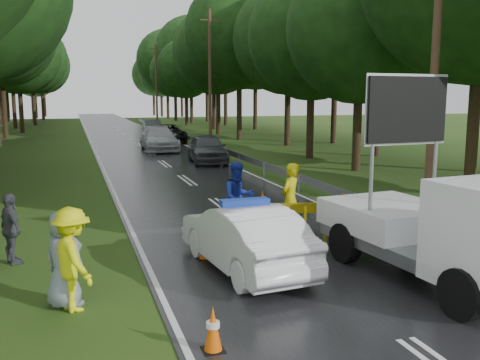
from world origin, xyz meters
name	(u,v)px	position (x,y,z in m)	size (l,w,h in m)	color
ground	(292,258)	(0.00, 0.00, 0.00)	(160.00, 160.00, 0.00)	#214313
road	(138,145)	(0.00, 30.00, 0.01)	(7.00, 140.00, 0.02)	black
guardrail	(186,137)	(3.70, 29.67, 0.55)	(0.12, 60.06, 0.70)	gray
utility_pole_near	(436,50)	(5.20, 2.00, 5.06)	(1.40, 0.24, 10.00)	#422E1E
utility_pole_mid	(210,78)	(5.20, 28.00, 5.06)	(1.40, 0.24, 10.00)	#422E1E
utility_pole_far	(156,84)	(5.20, 54.00, 5.06)	(1.40, 0.24, 10.00)	#422E1E
police_sedan	(245,238)	(-1.34, -0.48, 0.72)	(2.00, 4.48, 1.57)	white
work_truck	(447,229)	(2.24, -2.56, 1.14)	(2.81, 5.45, 4.19)	gray
barrier	(274,214)	(-0.07, 1.00, 0.84)	(2.64, 0.70, 1.12)	#D3C50B
officer	(290,199)	(0.77, 2.00, 0.99)	(0.72, 0.47, 1.98)	#D0C50B
civilian	(238,197)	(-0.50, 2.67, 0.99)	(0.96, 0.75, 1.97)	#17299B
bystander_left	(72,259)	(-4.93, -1.67, 0.93)	(1.21, 0.69, 1.87)	#EAF10D
bystander_mid	(11,229)	(-6.23, 1.48, 0.82)	(0.96, 0.40, 1.63)	#43464B
bystander_right	(64,259)	(-5.07, -1.50, 0.90)	(0.88, 0.57, 1.79)	gray
queue_car_first	(207,148)	(2.42, 17.92, 0.81)	(1.91, 4.74, 1.61)	#3D4044
queue_car_second	(159,139)	(0.89, 25.32, 0.81)	(2.26, 5.55, 1.61)	#ACAFB5
queue_car_third	(168,134)	(2.57, 31.32, 0.73)	(2.41, 5.22, 1.45)	black
queue_car_fourth	(153,128)	(2.60, 40.05, 0.70)	(1.48, 4.23, 1.40)	#3E4145
cone_near_left	(213,330)	(-2.96, -3.95, 0.34)	(0.33, 0.33, 0.71)	black
cone_center	(301,244)	(0.21, 0.00, 0.32)	(0.32, 0.32, 0.67)	black
cone_far	(263,202)	(0.95, 4.67, 0.37)	(0.36, 0.36, 0.76)	black
cone_left_mid	(205,246)	(-2.00, 0.50, 0.32)	(0.31, 0.31, 0.66)	black
cone_right	(344,204)	(3.37, 3.69, 0.37)	(0.36, 0.36, 0.77)	black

